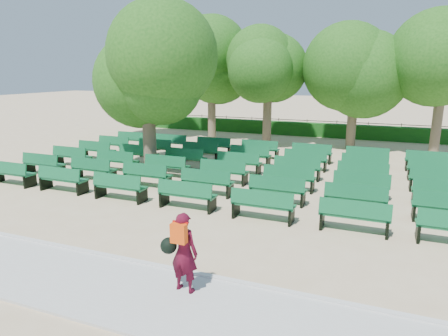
{
  "coord_description": "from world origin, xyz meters",
  "views": [
    {
      "loc": [
        5.85,
        -13.3,
        4.33
      ],
      "look_at": [
        0.95,
        -1.0,
        1.1
      ],
      "focal_mm": 32.0,
      "sensor_mm": 36.0,
      "label": 1
    }
  ],
  "objects": [
    {
      "name": "person",
      "position": [
        2.44,
        -6.93,
        0.91
      ],
      "size": [
        0.79,
        0.49,
        1.64
      ],
      "rotation": [
        0.0,
        0.0,
        3.04
      ],
      "color": "#4B0A1C",
      "rests_on": "ground"
    },
    {
      "name": "bench_array",
      "position": [
        0.24,
        1.75,
        0.1
      ],
      "size": [
        1.9,
        0.64,
        1.19
      ],
      "rotation": [
        0.0,
        0.0,
        -0.03
      ],
      "color": "#116135",
      "rests_on": "ground"
    },
    {
      "name": "fence",
      "position": [
        0.0,
        14.4,
        0.0
      ],
      "size": [
        26.0,
        0.1,
        1.02
      ],
      "primitive_type": null,
      "color": "black",
      "rests_on": "ground"
    },
    {
      "name": "tree_line",
      "position": [
        0.0,
        10.0,
        0.0
      ],
      "size": [
        21.8,
        6.8,
        7.04
      ],
      "primitive_type": null,
      "color": "#29631A",
      "rests_on": "ground"
    },
    {
      "name": "hedge",
      "position": [
        0.0,
        14.0,
        0.45
      ],
      "size": [
        26.0,
        0.7,
        0.9
      ],
      "primitive_type": "cube",
      "color": "#175517",
      "rests_on": "ground"
    },
    {
      "name": "ground",
      "position": [
        0.0,
        0.0,
        0.0
      ],
      "size": [
        120.0,
        120.0,
        0.0
      ],
      "primitive_type": "plane",
      "color": "#CBB086"
    },
    {
      "name": "tree_among",
      "position": [
        -3.49,
        1.4,
        4.24
      ],
      "size": [
        4.37,
        4.37,
        6.24
      ],
      "color": "brown",
      "rests_on": "ground"
    },
    {
      "name": "curb",
      "position": [
        0.0,
        -6.25,
        0.05
      ],
      "size": [
        30.0,
        0.12,
        0.1
      ],
      "primitive_type": "cube",
      "color": "silver",
      "rests_on": "ground"
    },
    {
      "name": "paving",
      "position": [
        0.0,
        -7.4,
        0.03
      ],
      "size": [
        30.0,
        2.2,
        0.06
      ],
      "primitive_type": "cube",
      "color": "beige",
      "rests_on": "ground"
    }
  ]
}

